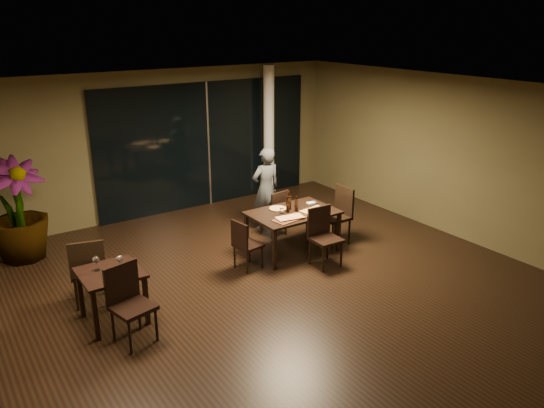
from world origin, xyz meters
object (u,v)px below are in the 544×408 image
Objects in this scene: chair_side_far at (88,269)px; chair_main_far at (276,211)px; main_table at (293,216)px; bottle_b at (296,204)px; chair_side_near at (128,299)px; chair_main_left at (245,242)px; chair_main_near at (323,233)px; diner at (266,189)px; potted_plant at (17,210)px; bottle_a at (288,204)px; bottle_c at (289,200)px; side_table at (111,280)px; chair_main_right at (339,212)px.

chair_main_far is at bearing -155.75° from chair_side_far.
main_table is 0.22m from bottle_b.
main_table is 1.64× the size of chair_main_far.
chair_main_far is 3.94m from chair_side_near.
chair_side_near reaches higher than chair_main_left.
chair_main_far is 0.92× the size of chair_main_near.
diner is 4.41m from potted_plant.
main_table is 0.24m from bottle_a.
bottle_b is 0.83× the size of bottle_c.
chair_main_near is at bearing -3.21° from side_table.
chair_main_right is (0.85, 0.58, 0.03)m from chair_main_near.
chair_main_left is 1.23m from bottle_b.
bottle_a is at bearing -166.75° from chair_side_far.
bottle_c is (0.11, 0.11, 0.02)m from bottle_a.
chair_side_far is 0.64× the size of diner.
chair_main_left is at bearing 8.88° from chair_side_near.
bottle_c is at bearing 45.33° from bottle_a.
chair_main_right is (0.96, -0.12, -0.09)m from main_table.
chair_main_left is 0.49× the size of potted_plant.
chair_main_right is at bearing -7.01° from bottle_b.
chair_main_near is 1.03m from chair_main_right.
potted_plant is (-4.19, 1.63, 0.38)m from chair_main_far.
potted_plant is at bearing 145.62° from chair_main_near.
chair_main_right is 0.64× the size of diner.
chair_main_left is at bearing -171.39° from chair_side_far.
chair_side_near is 0.63× the size of diner.
chair_main_far is at bearing 19.27° from side_table.
chair_side_near is (-3.47, -0.35, 0.02)m from chair_main_near.
main_table is at bearing -96.91° from bottle_c.
chair_main_right is 1.10m from bottle_a.
main_table is 0.85× the size of potted_plant.
side_table is 3.76m from chair_main_far.
side_table is 3.52m from chair_main_near.
chair_main_far is at bearing 14.26° from chair_side_near.
potted_plant is 4.75m from bottle_b.
bottle_b reaches higher than main_table.
chair_main_left is 0.84× the size of chair_side_near.
main_table is 3.52m from chair_side_near.
bottle_a is at bearing -97.50° from chair_main_right.
chair_side_far is at bearing -92.23° from chair_main_right.
bottle_a reaches higher than chair_main_left.
chair_side_far is 3.57m from bottle_c.
chair_main_near reaches higher than chair_main_far.
bottle_b is at bearing -70.92° from bottle_c.
bottle_a is at bearing 107.60° from chair_main_near.
chair_main_left is at bearing -40.47° from potted_plant.
bottle_b is at bearing -5.95° from main_table.
bottle_a reaches higher than chair_main_near.
bottle_a is at bearing -30.65° from potted_plant.
chair_main_left is (2.31, 0.35, -0.14)m from side_table.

